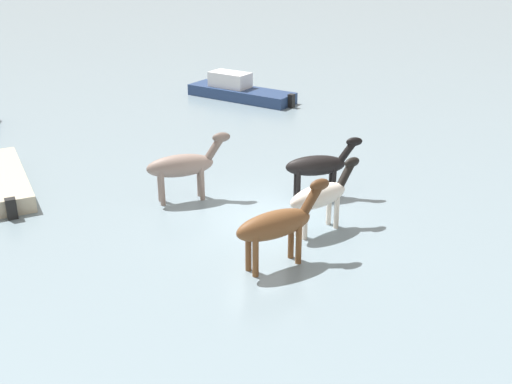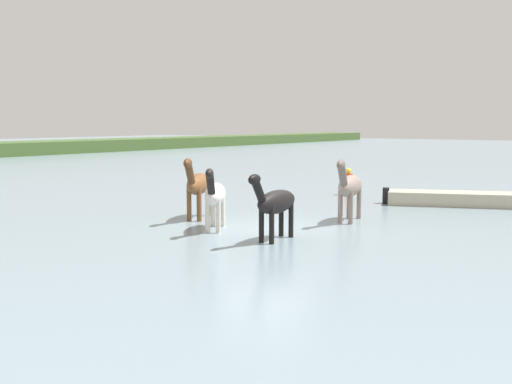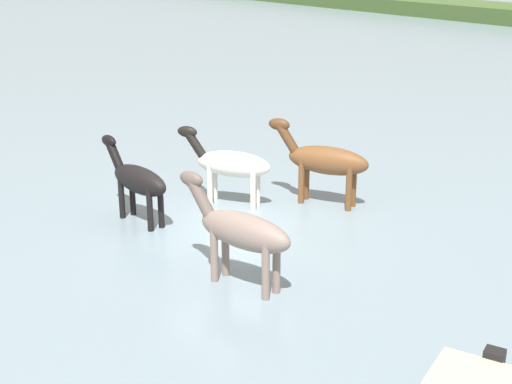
# 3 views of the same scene
# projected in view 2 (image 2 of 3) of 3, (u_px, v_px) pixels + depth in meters

# --- Properties ---
(ground_plane) EXTENTS (189.05, 189.05, 0.00)m
(ground_plane) POSITION_uv_depth(u_px,v_px,m) (265.00, 227.00, 18.61)
(ground_plane) COLOR gray
(horse_dark_mare) EXTENTS (2.55, 1.07, 1.98)m
(horse_dark_mare) POSITION_uv_depth(u_px,v_px,m) (349.00, 186.00, 19.60)
(horse_dark_mare) COLOR gray
(horse_dark_mare) RESTS_ON ground_plane
(horse_mid_herd) EXTENTS (2.47, 1.50, 2.00)m
(horse_mid_herd) POSITION_uv_depth(u_px,v_px,m) (198.00, 184.00, 20.16)
(horse_mid_herd) COLOR brown
(horse_mid_herd) RESTS_ON ground_plane
(horse_pinto_flank) EXTENTS (2.20, 1.57, 1.85)m
(horse_pinto_flank) POSITION_uv_depth(u_px,v_px,m) (215.00, 195.00, 18.05)
(horse_pinto_flank) COLOR silver
(horse_pinto_flank) RESTS_ON ground_plane
(horse_gray_outer) EXTENTS (2.35, 0.73, 1.82)m
(horse_gray_outer) POSITION_uv_depth(u_px,v_px,m) (275.00, 202.00, 16.45)
(horse_gray_outer) COLOR black
(horse_gray_outer) RESTS_ON ground_plane
(boat_dinghy_port) EXTENTS (3.09, 5.05, 0.75)m
(boat_dinghy_port) POSITION_uv_depth(u_px,v_px,m) (455.00, 201.00, 23.49)
(boat_dinghy_port) COLOR #B7AD93
(boat_dinghy_port) RESTS_ON ground_plane
(buoy_channel_marker) EXTENTS (0.36, 0.36, 1.14)m
(buoy_channel_marker) POSITION_uv_depth(u_px,v_px,m) (348.00, 183.00, 26.91)
(buoy_channel_marker) COLOR #E54C19
(buoy_channel_marker) RESTS_ON ground_plane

